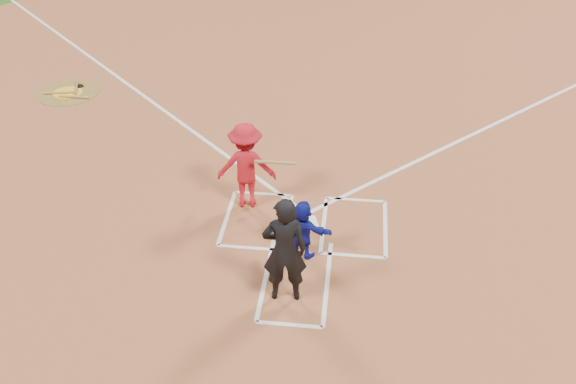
# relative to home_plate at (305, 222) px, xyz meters

# --- Properties ---
(ground) EXTENTS (120.00, 120.00, 0.00)m
(ground) POSITION_rel_home_plate_xyz_m (0.00, 0.00, -0.02)
(ground) COLOR #1D5715
(ground) RESTS_ON ground
(home_plate_dirt) EXTENTS (28.00, 28.00, 0.01)m
(home_plate_dirt) POSITION_rel_home_plate_xyz_m (0.00, 6.00, -0.01)
(home_plate_dirt) COLOR brown
(home_plate_dirt) RESTS_ON ground
(home_plate) EXTENTS (0.60, 0.60, 0.02)m
(home_plate) POSITION_rel_home_plate_xyz_m (0.00, 0.00, 0.00)
(home_plate) COLOR white
(home_plate) RESTS_ON home_plate_dirt
(on_deck_circle) EXTENTS (1.70, 1.70, 0.01)m
(on_deck_circle) POSITION_rel_home_plate_xyz_m (-7.09, 5.19, -0.00)
(on_deck_circle) COLOR brown
(on_deck_circle) RESTS_ON home_plate_dirt
(on_deck_logo) EXTENTS (0.80, 0.80, 0.00)m
(on_deck_logo) POSITION_rel_home_plate_xyz_m (-7.09, 5.19, 0.00)
(on_deck_logo) COLOR gold
(on_deck_logo) RESTS_ON on_deck_circle
(on_deck_bat_a) EXTENTS (0.33, 0.82, 0.06)m
(on_deck_bat_a) POSITION_rel_home_plate_xyz_m (-6.94, 5.44, 0.03)
(on_deck_bat_a) COLOR brown
(on_deck_bat_a) RESTS_ON on_deck_circle
(on_deck_bat_b) EXTENTS (0.83, 0.24, 0.06)m
(on_deck_bat_b) POSITION_rel_home_plate_xyz_m (-7.29, 5.09, 0.03)
(on_deck_bat_b) COLOR #A5773C
(on_deck_bat_b) RESTS_ON on_deck_circle
(on_deck_bat_c) EXTENTS (0.84, 0.09, 0.06)m
(on_deck_bat_c) POSITION_rel_home_plate_xyz_m (-6.79, 4.89, 0.03)
(on_deck_bat_c) COLOR #A7813D
(on_deck_bat_c) RESTS_ON on_deck_circle
(bat_weight_donut) EXTENTS (0.19, 0.19, 0.05)m
(bat_weight_donut) POSITION_rel_home_plate_xyz_m (-6.89, 5.59, 0.03)
(bat_weight_donut) COLOR black
(bat_weight_donut) RESTS_ON on_deck_circle
(catcher) EXTENTS (1.13, 0.76, 1.17)m
(catcher) POSITION_rel_home_plate_xyz_m (0.04, -0.98, 0.58)
(catcher) COLOR #121999
(catcher) RESTS_ON home_plate_dirt
(umpire) EXTENTS (0.79, 0.57, 2.03)m
(umpire) POSITION_rel_home_plate_xyz_m (-0.15, -2.13, 1.01)
(umpire) COLOR black
(umpire) RESTS_ON home_plate_dirt
(chalk_markings) EXTENTS (28.35, 17.32, 0.01)m
(chalk_markings) POSITION_rel_home_plate_xyz_m (0.00, 5.29, -0.01)
(chalk_markings) COLOR white
(chalk_markings) RESTS_ON home_plate_dirt
(batter_at_plate) EXTENTS (1.62, 0.81, 1.85)m
(batter_at_plate) POSITION_rel_home_plate_xyz_m (-1.25, 0.52, 0.92)
(batter_at_plate) COLOR red
(batter_at_plate) RESTS_ON home_plate_dirt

